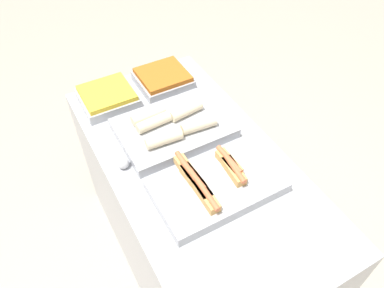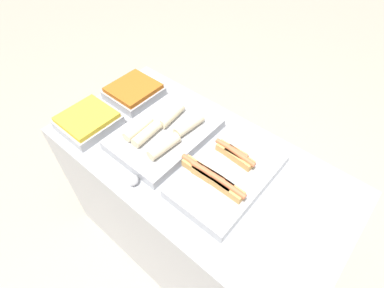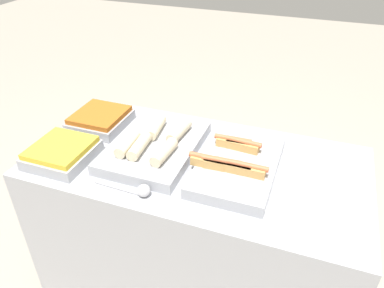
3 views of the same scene
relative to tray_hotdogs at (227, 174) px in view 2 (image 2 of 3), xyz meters
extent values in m
plane|color=#ADA393|center=(-0.17, 0.00, -0.91)|extent=(12.00, 12.00, 0.00)
cube|color=#A8AAB2|center=(-0.17, 0.00, -0.47)|extent=(1.42, 0.73, 0.87)
cube|color=#A8AAB2|center=(0.00, 0.00, -0.01)|extent=(0.31, 0.50, 0.05)
cube|color=tan|center=(0.06, -0.07, 0.03)|extent=(0.14, 0.05, 0.04)
cylinder|color=#D66B42|center=(0.06, -0.07, 0.05)|extent=(0.16, 0.02, 0.02)
cube|color=tan|center=(0.00, -0.07, 0.03)|extent=(0.14, 0.04, 0.04)
cylinder|color=#D66B42|center=(0.00, -0.07, 0.05)|extent=(0.16, 0.02, 0.02)
cube|color=tan|center=(-0.10, -0.08, 0.03)|extent=(0.14, 0.04, 0.04)
cylinder|color=#D66B42|center=(-0.10, -0.08, 0.05)|extent=(0.16, 0.02, 0.02)
cube|color=tan|center=(-0.05, -0.08, 0.03)|extent=(0.14, 0.05, 0.04)
cylinder|color=#D66B42|center=(-0.05, -0.08, 0.05)|extent=(0.16, 0.03, 0.02)
cube|color=tan|center=(-0.04, 0.09, 0.03)|extent=(0.14, 0.05, 0.04)
cylinder|color=#D66B42|center=(-0.04, 0.09, 0.05)|extent=(0.16, 0.03, 0.02)
cube|color=tan|center=(0.00, 0.08, 0.03)|extent=(0.14, 0.05, 0.04)
cylinder|color=#D66B42|center=(0.00, 0.08, 0.05)|extent=(0.16, 0.03, 0.02)
cube|color=#A8AAB2|center=(-0.37, 0.00, -0.01)|extent=(0.35, 0.50, 0.05)
cylinder|color=beige|center=(-0.40, 0.09, 0.04)|extent=(0.07, 0.17, 0.05)
cylinder|color=beige|center=(-0.40, -0.08, 0.04)|extent=(0.06, 0.16, 0.05)
cylinder|color=beige|center=(-0.29, 0.09, 0.04)|extent=(0.06, 0.16, 0.05)
cylinder|color=beige|center=(-0.46, -0.08, 0.04)|extent=(0.06, 0.16, 0.05)
cylinder|color=beige|center=(-0.29, -0.08, 0.04)|extent=(0.06, 0.16, 0.05)
cube|color=#A8AAB2|center=(-0.72, -0.18, -0.01)|extent=(0.25, 0.26, 0.05)
cube|color=gold|center=(-0.72, -0.18, 0.03)|extent=(0.23, 0.24, 0.02)
cube|color=#A8AAB2|center=(-0.72, 0.12, -0.01)|extent=(0.25, 0.26, 0.05)
cube|color=#B7601E|center=(-0.72, 0.12, 0.03)|extent=(0.23, 0.24, 0.02)
cylinder|color=silver|center=(-0.40, -0.28, -0.03)|extent=(0.22, 0.02, 0.01)
sphere|color=silver|center=(-0.29, -0.28, -0.01)|extent=(0.05, 0.05, 0.05)
camera|label=1|loc=(0.74, -0.52, 1.18)|focal=35.00mm
camera|label=2|loc=(0.38, -0.67, 1.03)|focal=28.00mm
camera|label=3|loc=(0.25, -1.22, 0.90)|focal=35.00mm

